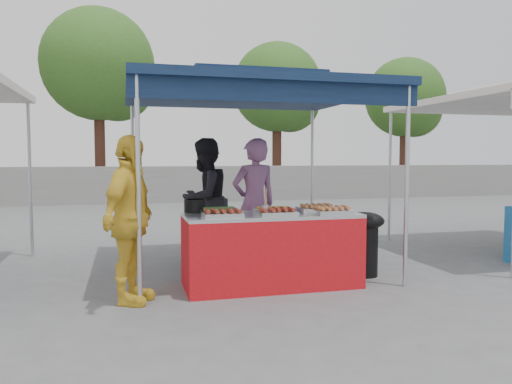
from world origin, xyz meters
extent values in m
plane|color=#5D5D5F|center=(0.00, 0.00, 0.00)|extent=(80.00, 80.00, 0.00)
cube|color=gray|center=(0.00, 11.00, 0.60)|extent=(40.00, 0.25, 1.20)
cylinder|color=silver|center=(-1.50, -0.50, 1.15)|extent=(0.05, 0.05, 2.30)
cylinder|color=silver|center=(1.50, -0.50, 1.15)|extent=(0.05, 0.05, 2.30)
cylinder|color=silver|center=(-1.50, 2.50, 1.15)|extent=(0.05, 0.05, 2.30)
cylinder|color=silver|center=(1.50, 2.50, 1.15)|extent=(0.05, 0.05, 2.30)
cube|color=#102343|center=(0.00, 1.00, 2.35)|extent=(3.20, 3.20, 0.10)
cube|color=#102343|center=(0.00, 1.00, 2.48)|extent=(1.65, 1.65, 0.18)
cube|color=#102343|center=(0.00, -0.50, 2.20)|extent=(3.20, 0.04, 0.25)
cylinder|color=silver|center=(-3.00, 2.50, 1.15)|extent=(0.05, 0.05, 2.30)
cylinder|color=silver|center=(3.00, 2.50, 1.15)|extent=(0.05, 0.05, 2.30)
cylinder|color=#432419|center=(-2.44, 12.60, 2.10)|extent=(0.36, 0.36, 4.20)
sphere|color=#356020|center=(-2.44, 12.60, 4.68)|extent=(3.84, 3.84, 3.84)
sphere|color=#356020|center=(-1.84, 12.80, 4.08)|extent=(2.64, 2.64, 2.64)
cylinder|color=#432419|center=(4.13, 13.08, 1.88)|extent=(0.36, 0.36, 3.77)
sphere|color=#356020|center=(4.13, 13.08, 4.20)|extent=(3.45, 3.45, 3.45)
sphere|color=#356020|center=(4.73, 13.28, 3.66)|extent=(2.37, 2.37, 2.37)
cylinder|color=#432419|center=(9.68, 13.05, 1.78)|extent=(0.36, 0.36, 3.57)
sphere|color=#356020|center=(9.68, 13.05, 3.97)|extent=(3.26, 3.26, 3.26)
sphere|color=#356020|center=(10.28, 13.25, 3.46)|extent=(2.24, 2.24, 2.24)
cube|color=red|center=(0.00, -0.10, 0.40)|extent=(2.00, 0.80, 0.81)
cube|color=silver|center=(0.00, -0.10, 0.83)|extent=(2.00, 0.80, 0.04)
cube|color=silver|center=(-0.62, -0.32, 0.88)|extent=(0.42, 0.30, 0.05)
cube|color=maroon|center=(-0.62, -0.32, 0.91)|extent=(0.35, 0.25, 0.02)
cube|color=silver|center=(-0.01, -0.34, 0.88)|extent=(0.42, 0.30, 0.05)
cube|color=maroon|center=(-0.01, -0.34, 0.91)|extent=(0.35, 0.25, 0.02)
cube|color=silver|center=(0.65, -0.34, 0.88)|extent=(0.42, 0.30, 0.05)
cube|color=#B46B3E|center=(0.65, -0.34, 0.91)|extent=(0.35, 0.25, 0.02)
cube|color=silver|center=(-0.59, -0.03, 0.88)|extent=(0.42, 0.30, 0.05)
cube|color=#2C5A1F|center=(-0.59, -0.03, 0.91)|extent=(0.35, 0.25, 0.02)
cube|color=silver|center=(0.04, -0.01, 0.88)|extent=(0.42, 0.30, 0.05)
cube|color=gold|center=(0.04, -0.01, 0.91)|extent=(0.35, 0.25, 0.02)
cube|color=silver|center=(0.57, -0.04, 0.88)|extent=(0.42, 0.30, 0.05)
cube|color=#B46B3E|center=(0.57, -0.04, 0.91)|extent=(0.35, 0.25, 0.02)
cylinder|color=black|center=(-0.83, 0.26, 0.93)|extent=(0.26, 0.26, 0.15)
cylinder|color=silver|center=(-0.13, -0.29, 0.91)|extent=(0.09, 0.09, 0.11)
cylinder|color=black|center=(1.28, 0.09, 0.33)|extent=(0.34, 0.34, 0.65)
ellipsoid|color=black|center=(1.28, 0.09, 0.71)|extent=(0.48, 0.48, 0.22)
cube|color=#1441A7|center=(-0.47, 0.53, 0.14)|extent=(0.48, 0.34, 0.29)
cube|color=#1441A7|center=(0.26, 0.55, 0.17)|extent=(0.56, 0.39, 0.33)
cube|color=#1441A7|center=(0.26, 0.55, 0.50)|extent=(0.55, 0.39, 0.33)
imported|color=#8E5A85|center=(0.04, 0.84, 0.87)|extent=(0.71, 0.55, 1.75)
imported|color=black|center=(-0.51, 1.63, 0.89)|extent=(1.09, 1.08, 1.77)
imported|color=yellow|center=(-1.59, -0.37, 0.86)|extent=(0.80, 1.10, 1.73)
camera|label=1|loc=(-1.63, -5.58, 1.50)|focal=35.00mm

